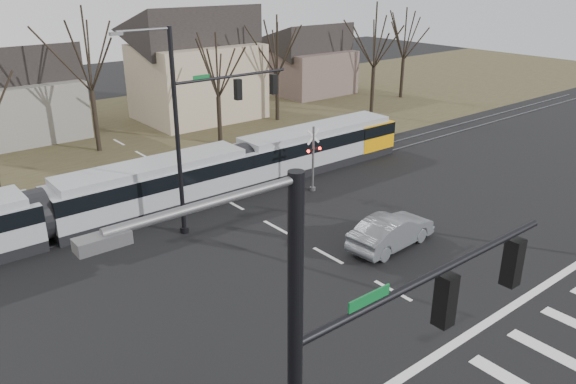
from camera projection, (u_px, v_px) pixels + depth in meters
ground at (432, 312)px, 22.07m from camera, size 140.00×140.00×0.00m
grass_verge at (109, 137)px, 45.20m from camera, size 140.00×28.00×0.01m
crosswalk at (527, 363)px, 19.18m from camera, size 27.00×2.60×0.01m
stop_line at (471, 333)px, 20.77m from camera, size 28.00×0.35×0.01m
lane_dashes at (215, 194)px, 33.63m from camera, size 0.18×30.00×0.01m
rail_pair at (216, 195)px, 33.48m from camera, size 90.00×1.52×0.06m
tram at (152, 185)px, 30.75m from camera, size 36.98×2.75×2.80m
sedan at (392, 231)px, 27.01m from camera, size 2.43×5.14×1.61m
signal_pole_far at (205, 119)px, 27.59m from camera, size 9.28×0.44×10.20m
rail_crossing_signal at (313, 161)px, 33.54m from camera, size 1.08×0.36×4.00m
tree_row at (161, 83)px, 40.19m from camera, size 59.20×7.20×10.00m
house_b at (21, 88)px, 43.70m from camera, size 8.64×7.56×7.65m
house_c at (196, 59)px, 49.25m from camera, size 10.80×8.64×10.10m
house_d at (310, 56)px, 59.93m from camera, size 8.64×7.56×7.65m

